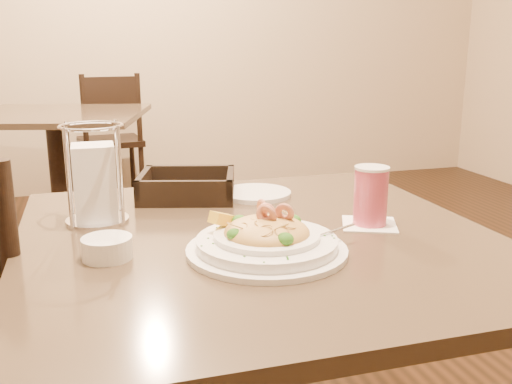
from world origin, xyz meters
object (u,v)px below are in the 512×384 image
object	(u,v)px
side_plate	(256,193)
butter_ramekin	(107,248)
pasta_bowl	(266,239)
main_table	(259,347)
drink_glass	(371,196)
napkin_caddy	(95,180)
background_table	(59,156)
dining_chair_far	(111,136)
bread_basket	(187,189)

from	to	relation	value
side_plate	butter_ramekin	xyz separation A→B (m)	(-0.36, -0.33, 0.01)
pasta_bowl	side_plate	xyz separation A→B (m)	(0.09, 0.38, -0.02)
main_table	butter_ramekin	distance (m)	0.39
drink_glass	napkin_caddy	bearing A→B (deg)	161.14
drink_glass	side_plate	world-z (taller)	drink_glass
background_table	drink_glass	distance (m)	2.39
dining_chair_far	main_table	bearing A→B (deg)	86.94
background_table	side_plate	bearing A→B (deg)	-74.57
drink_glass	side_plate	xyz separation A→B (m)	(-0.16, 0.29, -0.05)
butter_ramekin	pasta_bowl	bearing A→B (deg)	-11.29
bread_basket	butter_ramekin	bearing A→B (deg)	-119.17
background_table	bread_basket	distance (m)	2.00
drink_glass	side_plate	distance (m)	0.33
side_plate	dining_chair_far	bearing A→B (deg)	94.83
bread_basket	butter_ramekin	world-z (taller)	bread_basket
bread_basket	napkin_caddy	size ratio (longest dim) A/B	1.27
pasta_bowl	dining_chair_far	bearing A→B (deg)	92.58
main_table	background_table	world-z (taller)	same
pasta_bowl	bread_basket	distance (m)	0.42
drink_glass	background_table	bearing A→B (deg)	107.22
dining_chair_far	bread_basket	xyz separation A→B (m)	(0.07, -2.77, 0.29)
main_table	butter_ramekin	bearing A→B (deg)	-170.68
pasta_bowl	napkin_caddy	distance (m)	0.40
background_table	pasta_bowl	bearing A→B (deg)	-79.15
side_plate	bread_basket	bearing A→B (deg)	170.13
main_table	drink_glass	distance (m)	0.38
napkin_caddy	drink_glass	bearing A→B (deg)	-18.86
pasta_bowl	bread_basket	xyz separation A→B (m)	(-0.07, 0.41, -0.00)
napkin_caddy	butter_ramekin	world-z (taller)	napkin_caddy
dining_chair_far	butter_ramekin	bearing A→B (deg)	81.67
drink_glass	side_plate	size ratio (longest dim) A/B	0.83
napkin_caddy	main_table	bearing A→B (deg)	-30.73
drink_glass	napkin_caddy	distance (m)	0.56
main_table	side_plate	size ratio (longest dim) A/B	5.30
dining_chair_far	side_plate	world-z (taller)	dining_chair_far
main_table	dining_chair_far	world-z (taller)	dining_chair_far
side_plate	butter_ramekin	bearing A→B (deg)	-137.70
dining_chair_far	pasta_bowl	xyz separation A→B (m)	(0.14, -3.18, 0.29)
butter_ramekin	bread_basket	bearing A→B (deg)	60.83
drink_glass	butter_ramekin	distance (m)	0.52
napkin_caddy	side_plate	size ratio (longest dim) A/B	1.20
dining_chair_far	pasta_bowl	bearing A→B (deg)	86.55
main_table	napkin_caddy	world-z (taller)	napkin_caddy
dining_chair_far	side_plate	size ratio (longest dim) A/B	5.48
dining_chair_far	bread_basket	world-z (taller)	dining_chair_far
background_table	drink_glass	bearing A→B (deg)	-72.78
dining_chair_far	drink_glass	world-z (taller)	dining_chair_far
background_table	dining_chair_far	xyz separation A→B (m)	(0.31, 0.82, -0.02)
background_table	butter_ramekin	world-z (taller)	butter_ramekin
pasta_bowl	drink_glass	world-z (taller)	drink_glass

